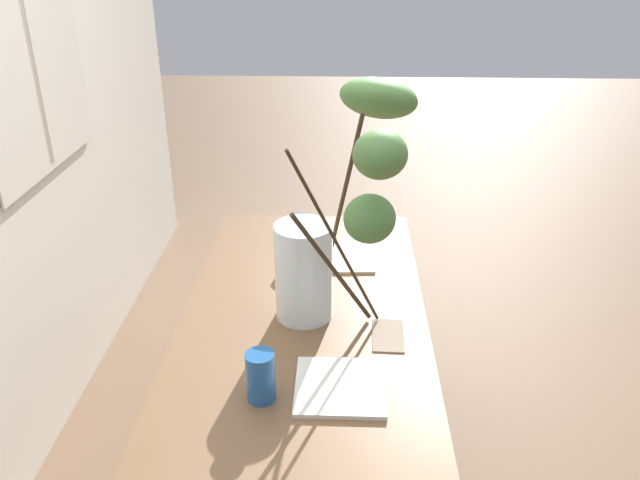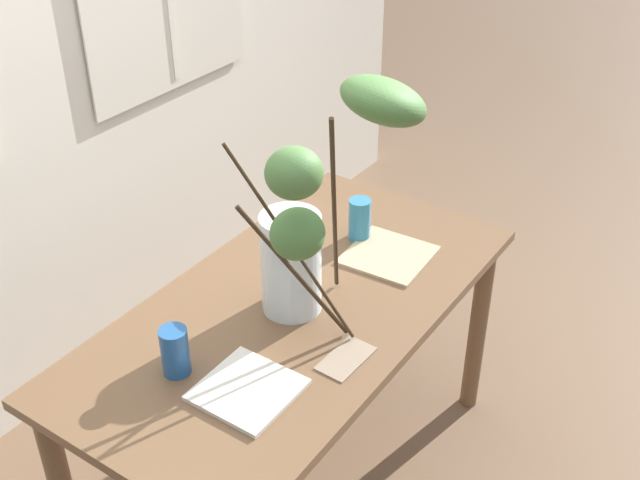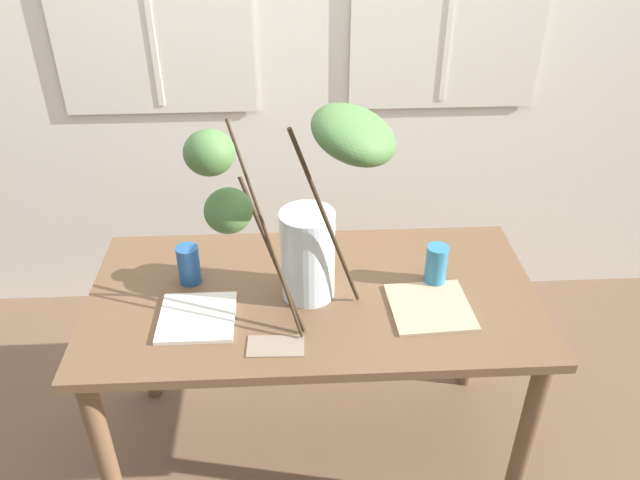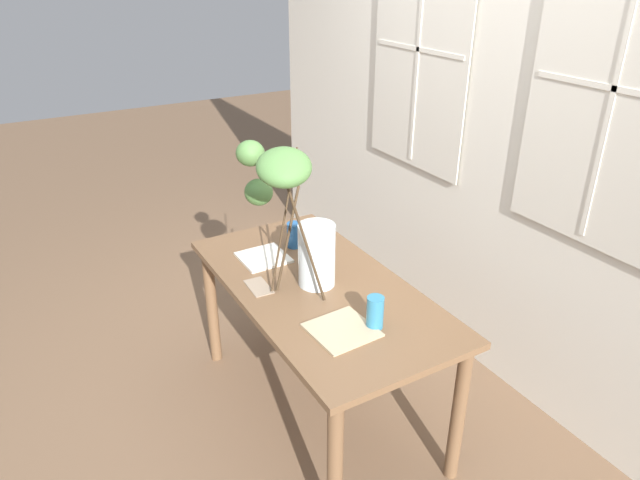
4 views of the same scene
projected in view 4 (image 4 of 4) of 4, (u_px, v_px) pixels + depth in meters
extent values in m
plane|color=brown|center=(319.00, 408.00, 2.95)|extent=(14.00, 14.00, 0.00)
cube|color=silver|center=(505.00, 106.00, 2.77)|extent=(4.35, 0.12, 2.87)
cube|color=white|center=(420.00, 49.00, 3.12)|extent=(0.73, 0.01, 1.25)
cube|color=silver|center=(419.00, 49.00, 3.11)|extent=(0.80, 0.01, 1.32)
cube|color=silver|center=(418.00, 49.00, 3.11)|extent=(0.02, 0.01, 1.25)
cube|color=silver|center=(418.00, 49.00, 3.11)|extent=(0.73, 0.01, 0.02)
cube|color=white|center=(616.00, 88.00, 2.19)|extent=(0.73, 0.01, 1.25)
cube|color=silver|center=(615.00, 88.00, 2.19)|extent=(0.80, 0.01, 1.32)
cube|color=silver|center=(615.00, 89.00, 2.19)|extent=(0.02, 0.01, 1.25)
cube|color=silver|center=(615.00, 89.00, 2.19)|extent=(0.73, 0.01, 0.02)
cube|color=brown|center=(319.00, 288.00, 2.62)|extent=(1.43, 0.73, 0.03)
cylinder|color=brown|center=(212.00, 306.00, 3.16)|extent=(0.06, 0.06, 0.71)
cylinder|color=brown|center=(335.00, 472.00, 2.14)|extent=(0.06, 0.06, 0.71)
cylinder|color=brown|center=(309.00, 278.00, 3.43)|extent=(0.06, 0.06, 0.71)
cylinder|color=brown|center=(458.00, 414.00, 2.42)|extent=(0.06, 0.06, 0.71)
cylinder|color=silver|center=(316.00, 255.00, 2.56)|extent=(0.17, 0.17, 0.29)
cylinder|color=silver|center=(316.00, 273.00, 2.60)|extent=(0.15, 0.15, 0.09)
cylinder|color=#382819|center=(302.00, 230.00, 2.40)|extent=(0.22, 0.12, 0.62)
ellipsoid|color=#477038|center=(284.00, 167.00, 2.17)|extent=(0.31, 0.31, 0.21)
cylinder|color=#382819|center=(288.00, 238.00, 2.58)|extent=(0.19, 0.23, 0.41)
ellipsoid|color=#477038|center=(259.00, 192.00, 2.53)|extent=(0.20, 0.19, 0.15)
cylinder|color=#382819|center=(284.00, 219.00, 2.55)|extent=(0.20, 0.25, 0.58)
ellipsoid|color=#477038|center=(250.00, 153.00, 2.47)|extent=(0.18, 0.18, 0.12)
cylinder|color=#235693|center=(294.00, 235.00, 2.93)|extent=(0.07, 0.07, 0.13)
cylinder|color=teal|center=(375.00, 312.00, 2.29)|extent=(0.07, 0.07, 0.14)
cube|color=silver|center=(264.00, 257.00, 2.84)|extent=(0.23, 0.23, 0.01)
cube|color=tan|center=(342.00, 330.00, 2.29)|extent=(0.26, 0.26, 0.01)
cube|color=gray|center=(259.00, 287.00, 2.60)|extent=(0.17, 0.10, 0.00)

